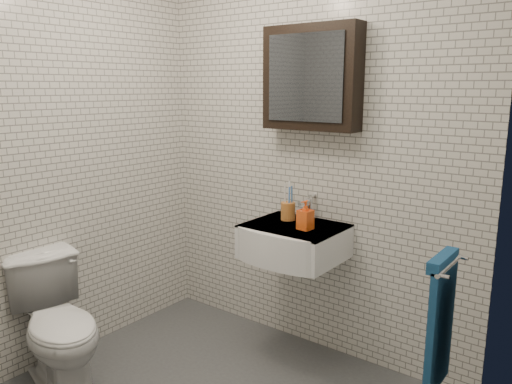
# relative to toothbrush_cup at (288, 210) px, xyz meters

# --- Properties ---
(room_shell) EXTENTS (2.22, 2.02, 2.51)m
(room_shell) POSITION_rel_toothbrush_cup_xyz_m (0.05, -0.85, 0.56)
(room_shell) COLOR silver
(room_shell) RESTS_ON ground
(washbasin) EXTENTS (0.55, 0.50, 0.20)m
(washbasin) POSITION_rel_toothbrush_cup_xyz_m (0.10, -0.12, -0.15)
(washbasin) COLOR white
(washbasin) RESTS_ON room_shell
(faucet) EXTENTS (0.06, 0.20, 0.15)m
(faucet) POSITION_rel_toothbrush_cup_xyz_m (0.10, 0.08, 0.01)
(faucet) COLOR silver
(faucet) RESTS_ON washbasin
(mirror_cabinet) EXTENTS (0.60, 0.15, 0.60)m
(mirror_cabinet) POSITION_rel_toothbrush_cup_xyz_m (0.10, 0.08, 0.79)
(mirror_cabinet) COLOR black
(mirror_cabinet) RESTS_ON room_shell
(towel_rail) EXTENTS (0.09, 0.30, 0.58)m
(towel_rail) POSITION_rel_toothbrush_cup_xyz_m (1.09, -0.50, -0.19)
(towel_rail) COLOR silver
(towel_rail) RESTS_ON room_shell
(toothbrush_cup) EXTENTS (0.11, 0.11, 0.24)m
(toothbrush_cup) POSITION_rel_toothbrush_cup_xyz_m (0.00, 0.00, 0.00)
(toothbrush_cup) COLOR #C37330
(toothbrush_cup) RESTS_ON washbasin
(soap_bottle) EXTENTS (0.08, 0.09, 0.17)m
(soap_bottle) POSITION_rel_toothbrush_cup_xyz_m (0.20, -0.12, 0.02)
(soap_bottle) COLOR #ED5118
(soap_bottle) RESTS_ON washbasin
(toilet) EXTENTS (0.80, 0.58, 0.73)m
(toilet) POSITION_rel_toothbrush_cup_xyz_m (-0.75, -1.13, -0.55)
(toilet) COLOR white
(toilet) RESTS_ON ground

